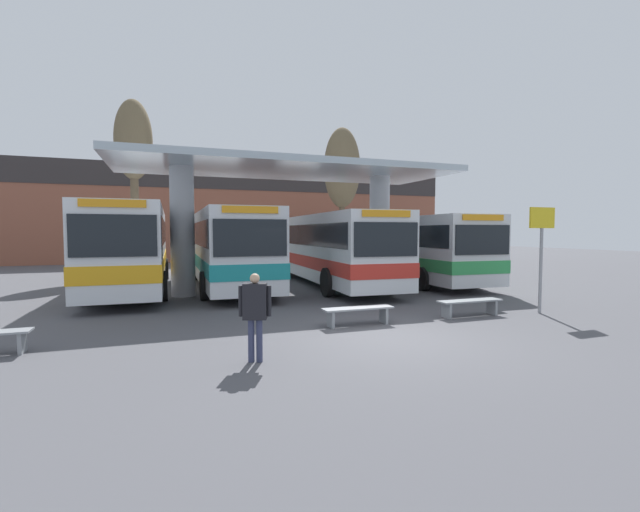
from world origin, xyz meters
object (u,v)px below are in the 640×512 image
waiting_bench_far_platform (358,312)px  poplar_tree_behind_right (342,169)px  transit_bus_left_bay (133,245)px  waiting_bench_mid_platform (470,304)px  transit_bus_center_bay (227,246)px  parked_car_street (326,248)px  poplar_tree_behind_left (133,145)px  transit_bus_right_bay (327,246)px  transit_bus_far_right_bay (411,246)px  info_sign_platform (542,238)px  pedestrian_waiting (255,308)px

waiting_bench_far_platform → poplar_tree_behind_right: bearing=68.4°
transit_bus_left_bay → waiting_bench_mid_platform: size_ratio=6.43×
transit_bus_center_bay → parked_car_street: size_ratio=2.54×
poplar_tree_behind_left → transit_bus_right_bay: bearing=-41.4°
transit_bus_far_right_bay → parked_car_street: transit_bus_far_right_bay is taller
transit_bus_center_bay → poplar_tree_behind_right: bearing=-138.6°
transit_bus_right_bay → poplar_tree_behind_right: size_ratio=1.34×
waiting_bench_mid_platform → poplar_tree_behind_left: poplar_tree_behind_left is taller
transit_bus_right_bay → waiting_bench_mid_platform: (1.09, -8.44, -1.39)m
waiting_bench_far_platform → info_sign_platform: info_sign_platform is taller
info_sign_platform → poplar_tree_behind_right: poplar_tree_behind_right is taller
transit_bus_right_bay → pedestrian_waiting: 11.91m
pedestrian_waiting → poplar_tree_behind_right: (9.54, 18.51, 5.50)m
waiting_bench_far_platform → waiting_bench_mid_platform: bearing=0.0°
transit_bus_center_bay → transit_bus_left_bay: bearing=-8.9°
transit_bus_far_right_bay → poplar_tree_behind_right: poplar_tree_behind_right is taller
transit_bus_right_bay → transit_bus_far_right_bay: (4.20, -0.35, -0.05)m
transit_bus_center_bay → poplar_tree_behind_right: (8.53, 7.42, 4.70)m
info_sign_platform → pedestrian_waiting: 9.01m
transit_bus_left_bay → info_sign_platform: (11.52, -9.91, 0.34)m
waiting_bench_far_platform → poplar_tree_behind_right: size_ratio=0.20×
transit_bus_left_bay → transit_bus_right_bay: size_ratio=1.01×
waiting_bench_far_platform → info_sign_platform: 5.99m
poplar_tree_behind_left → poplar_tree_behind_right: size_ratio=1.04×
transit_bus_center_bay → transit_bus_far_right_bay: bearing=174.7°
info_sign_platform → transit_bus_center_bay: bearing=129.8°
transit_bus_left_bay → poplar_tree_behind_right: 14.81m
transit_bus_far_right_bay → info_sign_platform: (-0.89, -8.42, 0.49)m
waiting_bench_mid_platform → info_sign_platform: bearing=-8.5°
waiting_bench_far_platform → transit_bus_far_right_bay: bearing=50.9°
transit_bus_right_bay → transit_bus_far_right_bay: 4.22m
transit_bus_left_bay → pedestrian_waiting: 12.07m
transit_bus_far_right_bay → waiting_bench_mid_platform: transit_bus_far_right_bay is taller
waiting_bench_mid_platform → waiting_bench_far_platform: 3.47m
poplar_tree_behind_right → transit_bus_center_bay: bearing=-139.0°
transit_bus_right_bay → parked_car_street: bearing=-108.0°
parked_car_street → waiting_bench_far_platform: bearing=-111.7°
waiting_bench_mid_platform → parked_car_street: (3.86, 21.47, 0.75)m
transit_bus_left_bay → pedestrian_waiting: transit_bus_left_bay is taller
transit_bus_far_right_bay → pedestrian_waiting: 14.07m
transit_bus_center_bay → waiting_bench_far_platform: bearing=103.3°
transit_bus_left_bay → waiting_bench_far_platform: transit_bus_left_bay is taller
poplar_tree_behind_left → transit_bus_far_right_bay: bearing=-31.7°
transit_bus_far_right_bay → info_sign_platform: info_sign_platform is taller
transit_bus_far_right_bay → transit_bus_right_bay: bearing=-2.1°
transit_bus_left_bay → waiting_bench_far_platform: size_ratio=6.76×
info_sign_platform → pedestrian_waiting: info_sign_platform is taller
poplar_tree_behind_right → waiting_bench_mid_platform: bearing=-100.4°
pedestrian_waiting → parked_car_street: size_ratio=0.36×
transit_bus_center_bay → waiting_bench_mid_platform: bearing=122.0°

